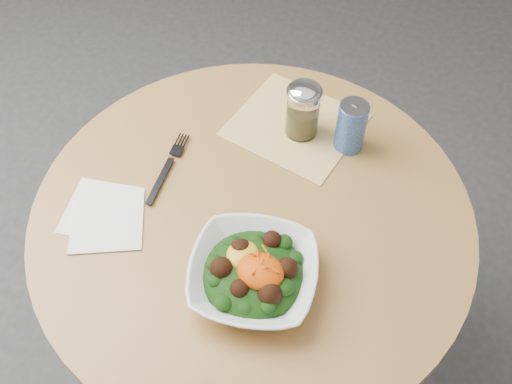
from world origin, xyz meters
TOP-DOWN VIEW (x-y plane):
  - ground at (0.00, 0.00)m, footprint 6.00×6.00m
  - table at (0.00, 0.00)m, footprint 0.90×0.90m
  - cloth_napkin at (-0.00, 0.26)m, footprint 0.31×0.29m
  - paper_napkins at (-0.27, -0.13)m, footprint 0.21×0.20m
  - salad_bowl at (0.07, -0.15)m, footprint 0.28×0.28m
  - fork at (-0.21, 0.03)m, footprint 0.04×0.20m
  - spice_shaker at (0.02, 0.24)m, footprint 0.08×0.08m
  - beverage_can at (0.13, 0.24)m, footprint 0.06×0.06m

SIDE VIEW (x-z plane):
  - ground at x=0.00m, z-range 0.00..0.00m
  - table at x=0.00m, z-range 0.18..0.93m
  - cloth_napkin at x=0.00m, z-range 0.75..0.75m
  - paper_napkins at x=-0.27m, z-range 0.75..0.75m
  - fork at x=-0.21m, z-range 0.75..0.76m
  - salad_bowl at x=0.07m, z-range 0.74..0.83m
  - beverage_can at x=0.13m, z-range 0.75..0.87m
  - spice_shaker at x=0.02m, z-range 0.75..0.89m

